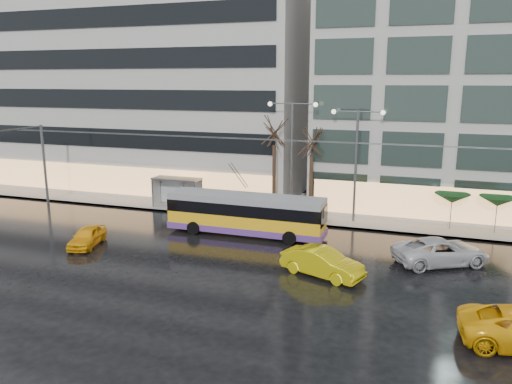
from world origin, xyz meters
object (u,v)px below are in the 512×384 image
at_px(trolleybus, 246,215).
at_px(street_lamp_near, 292,143).
at_px(bus_shelter, 174,185).
at_px(taxi_a, 87,237).

height_order(trolleybus, street_lamp_near, street_lamp_near).
xyz_separation_m(trolleybus, bus_shelter, (-8.50, 5.37, 0.54)).
bearing_deg(taxi_a, street_lamp_near, 31.48).
bearing_deg(bus_shelter, trolleybus, -32.27).
xyz_separation_m(trolleybus, street_lamp_near, (1.88, 5.48, 4.57)).
bearing_deg(bus_shelter, taxi_a, -93.39).
bearing_deg(taxi_a, trolleybus, 18.10).
distance_m(trolleybus, taxi_a, 10.84).
distance_m(bus_shelter, street_lamp_near, 11.14).
bearing_deg(trolleybus, street_lamp_near, 71.06).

